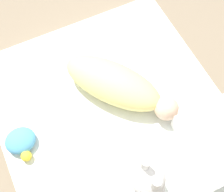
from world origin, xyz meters
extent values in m
plane|color=#7A6B56|center=(0.00, 0.00, 0.00)|extent=(12.00, 12.00, 0.00)
cube|color=white|center=(0.00, 0.00, 0.08)|extent=(1.12, 1.05, 0.17)
ellipsoid|color=#EFDB7F|center=(-0.10, 0.05, 0.25)|extent=(0.51, 0.45, 0.16)
sphere|color=#DBB293|center=(0.12, 0.22, 0.24)|extent=(0.11, 0.11, 0.11)
cube|color=white|center=(0.35, 0.36, 0.22)|extent=(0.34, 0.30, 0.10)
sphere|color=white|center=(0.38, -0.04, 0.25)|extent=(0.17, 0.17, 0.17)
sphere|color=white|center=(0.38, -0.04, 0.38)|extent=(0.13, 0.13, 0.13)
cylinder|color=white|center=(0.35, -0.04, 0.46)|extent=(0.03, 0.03, 0.09)
cylinder|color=white|center=(0.42, -0.04, 0.46)|extent=(0.03, 0.03, 0.09)
ellipsoid|color=#4C99C6|center=(-0.03, -0.43, 0.20)|extent=(0.12, 0.14, 0.07)
sphere|color=yellow|center=(0.04, -0.43, 0.19)|extent=(0.05, 0.05, 0.05)
camera|label=1|loc=(0.54, -0.25, 1.53)|focal=50.00mm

